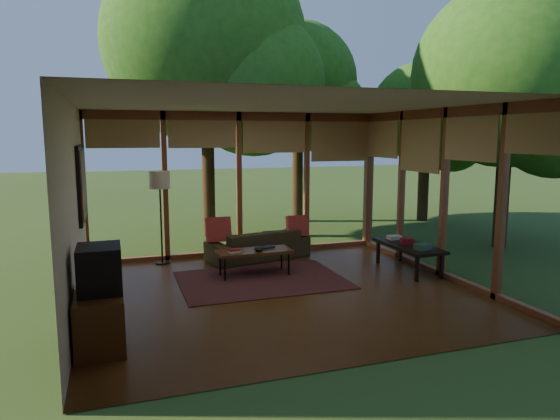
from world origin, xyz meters
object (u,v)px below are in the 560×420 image
object	(u,v)px
floor_lamp	(160,185)
coffee_table	(254,252)
sofa	(258,245)
television	(100,269)
media_cabinet	(100,318)
side_console	(408,247)

from	to	relation	value
floor_lamp	coffee_table	world-z (taller)	floor_lamp
sofa	television	bearing A→B (deg)	36.55
sofa	coffee_table	distance (m)	1.11
media_cabinet	television	distance (m)	0.55
floor_lamp	coffee_table	distance (m)	2.12
sofa	coffee_table	world-z (taller)	sofa
floor_lamp	side_console	bearing A→B (deg)	-25.00
floor_lamp	television	bearing A→B (deg)	-105.91
television	side_console	world-z (taller)	television
coffee_table	floor_lamp	bearing A→B (deg)	136.64
media_cabinet	side_console	size ratio (longest dim) A/B	0.71
floor_lamp	side_console	size ratio (longest dim) A/B	1.18
floor_lamp	coffee_table	bearing A→B (deg)	-43.36
television	floor_lamp	size ratio (longest dim) A/B	0.33
media_cabinet	floor_lamp	xyz separation A→B (m)	(0.98, 3.36, 1.11)
floor_lamp	coffee_table	size ratio (longest dim) A/B	1.38
side_console	sofa	bearing A→B (deg)	143.96
television	side_console	bearing A→B (deg)	17.62
coffee_table	sofa	bearing A→B (deg)	70.62
floor_lamp	side_console	xyz separation A→B (m)	(3.89, -1.82, -1.00)
sofa	floor_lamp	xyz separation A→B (m)	(-1.72, 0.23, 1.13)
television	floor_lamp	world-z (taller)	floor_lamp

